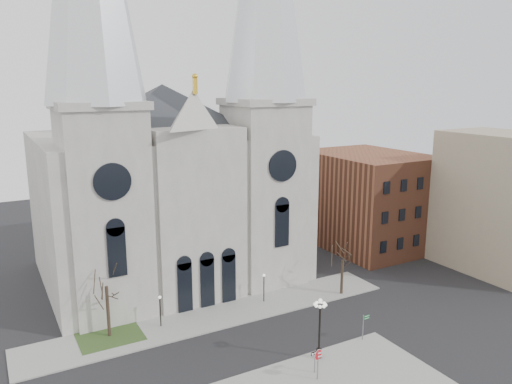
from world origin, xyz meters
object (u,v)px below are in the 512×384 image
globe_lamp (320,321)px  street_name_sign (364,325)px  stop_sign (318,358)px  one_way_sign (315,357)px

globe_lamp → street_name_sign: size_ratio=2.24×
stop_sign → street_name_sign: bearing=29.7°
street_name_sign → globe_lamp: bearing=-176.6°
stop_sign → street_name_sign: stop_sign is taller
one_way_sign → street_name_sign: street_name_sign is taller
stop_sign → globe_lamp: bearing=59.1°
one_way_sign → street_name_sign: bearing=13.3°
stop_sign → street_name_sign: 8.35m
one_way_sign → street_name_sign: (7.32, 2.29, 0.05)m
stop_sign → globe_lamp: size_ratio=0.48×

